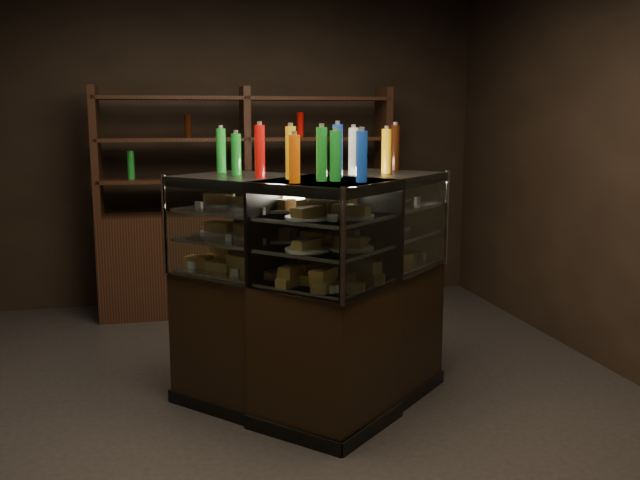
# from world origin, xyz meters

# --- Properties ---
(ground) EXTENTS (5.00, 5.00, 0.00)m
(ground) POSITION_xyz_m (0.00, 0.00, 0.00)
(ground) COLOR black
(ground) RESTS_ON ground
(room_shell) EXTENTS (5.02, 5.02, 3.01)m
(room_shell) POSITION_xyz_m (0.00, 0.00, 1.94)
(room_shell) COLOR black
(room_shell) RESTS_ON ground
(display_case) EXTENTS (1.79, 1.39, 1.41)m
(display_case) POSITION_xyz_m (0.37, -0.24, 0.47)
(display_case) COLOR black
(display_case) RESTS_ON ground
(food_display) EXTENTS (1.40, 0.98, 0.44)m
(food_display) POSITION_xyz_m (0.37, -0.24, 1.07)
(food_display) COLOR #DDA64F
(food_display) RESTS_ON display_case
(bottles_top) EXTENTS (1.23, 0.84, 0.30)m
(bottles_top) POSITION_xyz_m (0.37, -0.24, 1.54)
(bottles_top) COLOR #147223
(bottles_top) RESTS_ON display_case
(potted_conifer) EXTENTS (0.37, 0.37, 0.80)m
(potted_conifer) POSITION_xyz_m (0.74, 1.18, 0.46)
(potted_conifer) COLOR black
(potted_conifer) RESTS_ON ground
(back_shelving) EXTENTS (2.59, 0.44, 2.00)m
(back_shelving) POSITION_xyz_m (0.23, 2.05, 0.60)
(back_shelving) COLOR black
(back_shelving) RESTS_ON ground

